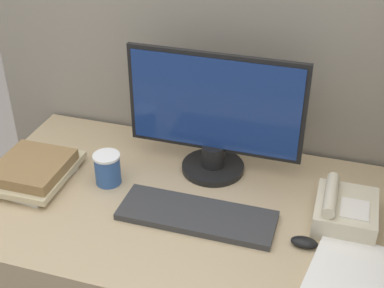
{
  "coord_description": "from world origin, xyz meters",
  "views": [
    {
      "loc": [
        0.41,
        -0.83,
        1.74
      ],
      "look_at": [
        0.02,
        0.42,
        0.92
      ],
      "focal_mm": 50.0,
      "sensor_mm": 36.0,
      "label": 1
    }
  ],
  "objects_px": {
    "desk_telephone": "(344,211)",
    "book_stack": "(34,171)",
    "coffee_cup": "(108,169)",
    "keyboard": "(197,215)",
    "mouse": "(304,242)",
    "monitor": "(214,118)"
  },
  "relations": [
    {
      "from": "keyboard",
      "to": "coffee_cup",
      "type": "distance_m",
      "value": 0.33
    },
    {
      "from": "book_stack",
      "to": "coffee_cup",
      "type": "bearing_deg",
      "value": 14.42
    },
    {
      "from": "mouse",
      "to": "desk_telephone",
      "type": "bearing_deg",
      "value": 55.22
    },
    {
      "from": "coffee_cup",
      "to": "book_stack",
      "type": "relative_size",
      "value": 0.36
    },
    {
      "from": "monitor",
      "to": "keyboard",
      "type": "relative_size",
      "value": 1.23
    },
    {
      "from": "monitor",
      "to": "desk_telephone",
      "type": "distance_m",
      "value": 0.48
    },
    {
      "from": "keyboard",
      "to": "mouse",
      "type": "height_order",
      "value": "mouse"
    },
    {
      "from": "mouse",
      "to": "book_stack",
      "type": "distance_m",
      "value": 0.87
    },
    {
      "from": "keyboard",
      "to": "desk_telephone",
      "type": "xyz_separation_m",
      "value": [
        0.41,
        0.11,
        0.03
      ]
    },
    {
      "from": "coffee_cup",
      "to": "book_stack",
      "type": "bearing_deg",
      "value": -165.58
    },
    {
      "from": "monitor",
      "to": "mouse",
      "type": "height_order",
      "value": "monitor"
    },
    {
      "from": "monitor",
      "to": "keyboard",
      "type": "height_order",
      "value": "monitor"
    },
    {
      "from": "mouse",
      "to": "book_stack",
      "type": "relative_size",
      "value": 0.26
    },
    {
      "from": "book_stack",
      "to": "desk_telephone",
      "type": "bearing_deg",
      "value": 4.83
    },
    {
      "from": "keyboard",
      "to": "monitor",
      "type": "bearing_deg",
      "value": 94.68
    },
    {
      "from": "mouse",
      "to": "keyboard",
      "type": "bearing_deg",
      "value": 175.33
    },
    {
      "from": "desk_telephone",
      "to": "book_stack",
      "type": "bearing_deg",
      "value": -175.17
    },
    {
      "from": "keyboard",
      "to": "coffee_cup",
      "type": "bearing_deg",
      "value": 164.69
    },
    {
      "from": "coffee_cup",
      "to": "monitor",
      "type": "bearing_deg",
      "value": 29.41
    },
    {
      "from": "keyboard",
      "to": "desk_telephone",
      "type": "relative_size",
      "value": 2.28
    },
    {
      "from": "coffee_cup",
      "to": "mouse",
      "type": "bearing_deg",
      "value": -10.15
    },
    {
      "from": "coffee_cup",
      "to": "desk_telephone",
      "type": "xyz_separation_m",
      "value": [
        0.73,
        0.02,
        -0.01
      ]
    }
  ]
}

